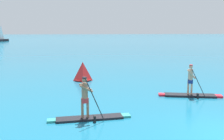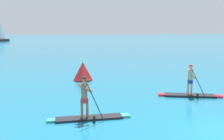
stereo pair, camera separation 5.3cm
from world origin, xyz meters
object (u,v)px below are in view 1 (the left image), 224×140
paddleboarder_mid_center (190,90)px  sailboat_left_horizon (0,39)px  race_marker_buoy (83,72)px  paddleboarder_near_left (88,110)px

paddleboarder_mid_center → sailboat_left_horizon: bearing=126.7°
race_marker_buoy → sailboat_left_horizon: size_ratio=0.19×
paddleboarder_near_left → race_marker_buoy: 8.41m
paddleboarder_mid_center → paddleboarder_near_left: bearing=-139.0°
paddleboarder_near_left → race_marker_buoy: size_ratio=2.53×
race_marker_buoy → paddleboarder_near_left: bearing=-90.9°
paddleboarder_near_left → sailboat_left_horizon: size_ratio=0.47×
paddleboarder_near_left → race_marker_buoy: (0.13, 8.41, 0.21)m
paddleboarder_near_left → paddleboarder_mid_center: paddleboarder_near_left is taller
paddleboarder_near_left → paddleboarder_mid_center: 6.59m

